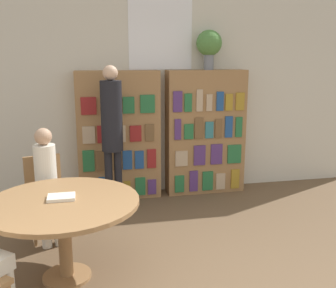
{
  "coord_description": "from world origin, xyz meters",
  "views": [
    {
      "loc": [
        -1.06,
        -2.29,
        2.0
      ],
      "look_at": [
        -0.2,
        1.81,
        1.05
      ],
      "focal_mm": 42.0,
      "sensor_mm": 36.0,
      "label": 1
    }
  ],
  "objects_px": {
    "bookshelf_right": "(205,132)",
    "reading_table": "(63,212)",
    "flower_vase": "(209,45)",
    "seated_reader_left": "(47,180)",
    "bookshelf_left": "(119,136)",
    "librarian_standing": "(112,125)",
    "chair_left_side": "(45,192)"
  },
  "relations": [
    {
      "from": "bookshelf_left",
      "to": "seated_reader_left",
      "type": "bearing_deg",
      "value": -125.3
    },
    {
      "from": "bookshelf_right",
      "to": "reading_table",
      "type": "xyz_separation_m",
      "value": [
        -1.93,
        -2.04,
        -0.25
      ]
    },
    {
      "from": "bookshelf_left",
      "to": "bookshelf_right",
      "type": "bearing_deg",
      "value": -0.01
    },
    {
      "from": "bookshelf_left",
      "to": "reading_table",
      "type": "xyz_separation_m",
      "value": [
        -0.67,
        -2.04,
        -0.25
      ]
    },
    {
      "from": "bookshelf_left",
      "to": "chair_left_side",
      "type": "distance_m",
      "value": 1.45
    },
    {
      "from": "bookshelf_right",
      "to": "reading_table",
      "type": "height_order",
      "value": "bookshelf_right"
    },
    {
      "from": "bookshelf_right",
      "to": "librarian_standing",
      "type": "height_order",
      "value": "librarian_standing"
    },
    {
      "from": "flower_vase",
      "to": "reading_table",
      "type": "distance_m",
      "value": 3.21
    },
    {
      "from": "flower_vase",
      "to": "reading_table",
      "type": "relative_size",
      "value": 0.41
    },
    {
      "from": "bookshelf_right",
      "to": "librarian_standing",
      "type": "relative_size",
      "value": 0.95
    },
    {
      "from": "flower_vase",
      "to": "seated_reader_left",
      "type": "distance_m",
      "value": 2.88
    },
    {
      "from": "bookshelf_left",
      "to": "chair_left_side",
      "type": "bearing_deg",
      "value": -131.1
    },
    {
      "from": "flower_vase",
      "to": "chair_left_side",
      "type": "relative_size",
      "value": 0.61
    },
    {
      "from": "reading_table",
      "to": "librarian_standing",
      "type": "distance_m",
      "value": 1.71
    },
    {
      "from": "bookshelf_right",
      "to": "reading_table",
      "type": "distance_m",
      "value": 2.82
    },
    {
      "from": "seated_reader_left",
      "to": "bookshelf_right",
      "type": "bearing_deg",
      "value": -164.27
    },
    {
      "from": "reading_table",
      "to": "chair_left_side",
      "type": "bearing_deg",
      "value": 104.27
    },
    {
      "from": "bookshelf_left",
      "to": "chair_left_side",
      "type": "xyz_separation_m",
      "value": [
        -0.92,
        -1.05,
        -0.39
      ]
    },
    {
      "from": "reading_table",
      "to": "bookshelf_left",
      "type": "bearing_deg",
      "value": 71.79
    },
    {
      "from": "reading_table",
      "to": "librarian_standing",
      "type": "bearing_deg",
      "value": 70.31
    },
    {
      "from": "bookshelf_right",
      "to": "librarian_standing",
      "type": "distance_m",
      "value": 1.49
    },
    {
      "from": "bookshelf_left",
      "to": "flower_vase",
      "type": "relative_size",
      "value": 3.27
    },
    {
      "from": "flower_vase",
      "to": "reading_table",
      "type": "height_order",
      "value": "flower_vase"
    },
    {
      "from": "flower_vase",
      "to": "librarian_standing",
      "type": "distance_m",
      "value": 1.81
    },
    {
      "from": "seated_reader_left",
      "to": "librarian_standing",
      "type": "relative_size",
      "value": 0.67
    },
    {
      "from": "bookshelf_left",
      "to": "librarian_standing",
      "type": "xyz_separation_m",
      "value": [
        -0.12,
        -0.5,
        0.25
      ]
    },
    {
      "from": "flower_vase",
      "to": "seated_reader_left",
      "type": "xyz_separation_m",
      "value": [
        -2.17,
        -1.24,
        -1.44
      ]
    },
    {
      "from": "bookshelf_right",
      "to": "reading_table",
      "type": "relative_size",
      "value": 1.33
    },
    {
      "from": "bookshelf_left",
      "to": "bookshelf_right",
      "type": "height_order",
      "value": "same"
    },
    {
      "from": "flower_vase",
      "to": "chair_left_side",
      "type": "distance_m",
      "value": 2.95
    },
    {
      "from": "librarian_standing",
      "to": "bookshelf_right",
      "type": "bearing_deg",
      "value": 19.89
    },
    {
      "from": "reading_table",
      "to": "librarian_standing",
      "type": "height_order",
      "value": "librarian_standing"
    }
  ]
}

